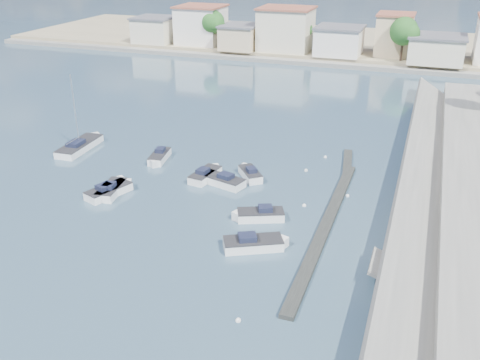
% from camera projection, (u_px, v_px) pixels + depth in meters
% --- Properties ---
extents(ground, '(400.00, 400.00, 0.00)m').
position_uv_depth(ground, '(319.00, 116.00, 73.29)').
color(ground, '#294252').
rests_on(ground, ground).
extents(seawall_walkway, '(5.00, 90.00, 1.80)m').
position_uv_depth(seawall_walkway, '(472.00, 223.00, 44.12)').
color(seawall_walkway, slate).
rests_on(seawall_walkway, ground).
extents(breakwater, '(2.00, 31.02, 0.35)m').
position_uv_depth(breakwater, '(331.00, 211.00, 47.72)').
color(breakwater, black).
rests_on(breakwater, ground).
extents(far_shore_land, '(160.00, 40.00, 1.40)m').
position_uv_depth(far_shore_land, '(369.00, 45.00, 117.52)').
color(far_shore_land, gray).
rests_on(far_shore_land, ground).
extents(far_shore_quay, '(160.00, 2.50, 0.80)m').
position_uv_depth(far_shore_quay, '(354.00, 66.00, 99.67)').
color(far_shore_quay, slate).
rests_on(far_shore_quay, ground).
extents(far_town, '(113.01, 12.80, 8.35)m').
position_uv_depth(far_town, '(419.00, 40.00, 99.57)').
color(far_town, beige).
rests_on(far_town, far_shore_land).
extents(shore_trees, '(74.56, 38.32, 7.92)m').
position_uv_depth(shore_trees, '(403.00, 40.00, 92.22)').
color(shore_trees, '#38281E').
rests_on(shore_trees, ground).
extents(motorboat_a, '(2.33, 4.84, 1.48)m').
position_uv_depth(motorboat_a, '(112.00, 189.00, 51.30)').
color(motorboat_a, white).
rests_on(motorboat_a, ground).
extents(motorboat_b, '(2.26, 4.70, 1.48)m').
position_uv_depth(motorboat_b, '(206.00, 175.00, 54.38)').
color(motorboat_b, white).
rests_on(motorboat_b, ground).
extents(motorboat_c, '(5.29, 3.01, 1.48)m').
position_uv_depth(motorboat_c, '(220.00, 180.00, 53.13)').
color(motorboat_c, white).
rests_on(motorboat_c, ground).
extents(motorboat_d, '(4.50, 3.11, 1.48)m').
position_uv_depth(motorboat_d, '(258.00, 215.00, 46.43)').
color(motorboat_d, white).
rests_on(motorboat_d, ground).
extents(motorboat_e, '(3.26, 5.05, 1.48)m').
position_uv_depth(motorboat_e, '(111.00, 191.00, 50.95)').
color(motorboat_e, white).
rests_on(motorboat_e, ground).
extents(motorboat_f, '(3.39, 3.79, 1.48)m').
position_uv_depth(motorboat_f, '(250.00, 174.00, 54.60)').
color(motorboat_f, white).
rests_on(motorboat_f, ground).
extents(motorboat_g, '(2.20, 4.54, 1.48)m').
position_uv_depth(motorboat_g, '(159.00, 158.00, 58.58)').
color(motorboat_g, white).
rests_on(motorboat_g, ground).
extents(motorboat_h, '(5.07, 3.77, 1.48)m').
position_uv_depth(motorboat_h, '(256.00, 244.00, 42.13)').
color(motorboat_h, white).
rests_on(motorboat_h, ground).
extents(sailboat, '(2.67, 7.63, 9.00)m').
position_uv_depth(sailboat, '(81.00, 145.00, 61.95)').
color(sailboat, white).
rests_on(sailboat, ground).
extents(mooring_buoys, '(5.49, 29.82, 0.37)m').
position_uv_depth(mooring_buoys, '(309.00, 211.00, 47.97)').
color(mooring_buoys, white).
rests_on(mooring_buoys, ground).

